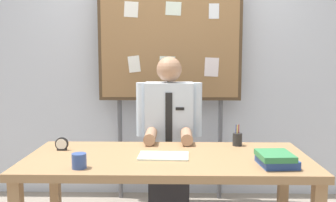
{
  "coord_description": "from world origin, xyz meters",
  "views": [
    {
      "loc": [
        0.05,
        -2.48,
        1.42
      ],
      "look_at": [
        0.0,
        0.2,
        1.09
      ],
      "focal_mm": 40.32,
      "sensor_mm": 36.0,
      "label": 1
    }
  ],
  "objects_px": {
    "book_stack": "(276,159)",
    "bulletin_board": "(170,40)",
    "pen_holder": "(237,139)",
    "coffee_mug": "(79,161)",
    "desk_clock": "(62,145)",
    "desk": "(167,167)",
    "person": "(169,145)",
    "open_notebook": "(164,156)"
  },
  "relations": [
    {
      "from": "desk",
      "to": "pen_holder",
      "type": "height_order",
      "value": "pen_holder"
    },
    {
      "from": "desk",
      "to": "open_notebook",
      "type": "relative_size",
      "value": 5.72
    },
    {
      "from": "book_stack",
      "to": "desk",
      "type": "bearing_deg",
      "value": 162.67
    },
    {
      "from": "book_stack",
      "to": "pen_holder",
      "type": "height_order",
      "value": "pen_holder"
    },
    {
      "from": "coffee_mug",
      "to": "open_notebook",
      "type": "bearing_deg",
      "value": 28.14
    },
    {
      "from": "desk_clock",
      "to": "coffee_mug",
      "type": "relative_size",
      "value": 1.02
    },
    {
      "from": "bulletin_board",
      "to": "coffee_mug",
      "type": "distance_m",
      "value": 1.68
    },
    {
      "from": "book_stack",
      "to": "pen_holder",
      "type": "bearing_deg",
      "value": 106.66
    },
    {
      "from": "bulletin_board",
      "to": "desk_clock",
      "type": "relative_size",
      "value": 23.42
    },
    {
      "from": "desk",
      "to": "coffee_mug",
      "type": "distance_m",
      "value": 0.61
    },
    {
      "from": "open_notebook",
      "to": "desk_clock",
      "type": "height_order",
      "value": "desk_clock"
    },
    {
      "from": "desk",
      "to": "person",
      "type": "bearing_deg",
      "value": 90.0
    },
    {
      "from": "desk",
      "to": "person",
      "type": "distance_m",
      "value": 0.65
    },
    {
      "from": "desk",
      "to": "person",
      "type": "relative_size",
      "value": 1.35
    },
    {
      "from": "book_stack",
      "to": "pen_holder",
      "type": "xyz_separation_m",
      "value": [
        -0.15,
        0.52,
        0.01
      ]
    },
    {
      "from": "bulletin_board",
      "to": "open_notebook",
      "type": "distance_m",
      "value": 1.39
    },
    {
      "from": "person",
      "to": "coffee_mug",
      "type": "distance_m",
      "value": 1.08
    },
    {
      "from": "book_stack",
      "to": "desk_clock",
      "type": "bearing_deg",
      "value": 166.19
    },
    {
      "from": "person",
      "to": "book_stack",
      "type": "xyz_separation_m",
      "value": [
        0.67,
        -0.86,
        0.13
      ]
    },
    {
      "from": "desk_clock",
      "to": "pen_holder",
      "type": "relative_size",
      "value": 0.58
    },
    {
      "from": "desk",
      "to": "pen_holder",
      "type": "xyz_separation_m",
      "value": [
        0.52,
        0.31,
        0.13
      ]
    },
    {
      "from": "pen_holder",
      "to": "coffee_mug",
      "type": "bearing_deg",
      "value": -150.42
    },
    {
      "from": "book_stack",
      "to": "person",
      "type": "bearing_deg",
      "value": 127.93
    },
    {
      "from": "desk_clock",
      "to": "pen_holder",
      "type": "xyz_separation_m",
      "value": [
        1.28,
        0.16,
        0.01
      ]
    },
    {
      "from": "desk",
      "to": "desk_clock",
      "type": "height_order",
      "value": "desk_clock"
    },
    {
      "from": "open_notebook",
      "to": "desk_clock",
      "type": "bearing_deg",
      "value": 167.55
    },
    {
      "from": "bulletin_board",
      "to": "desk",
      "type": "bearing_deg",
      "value": -90.0
    },
    {
      "from": "person",
      "to": "desk_clock",
      "type": "bearing_deg",
      "value": -146.02
    },
    {
      "from": "desk",
      "to": "pen_holder",
      "type": "bearing_deg",
      "value": 30.45
    },
    {
      "from": "person",
      "to": "coffee_mug",
      "type": "relative_size",
      "value": 15.44
    },
    {
      "from": "desk",
      "to": "open_notebook",
      "type": "distance_m",
      "value": 0.09
    },
    {
      "from": "book_stack",
      "to": "bulletin_board",
      "type": "bearing_deg",
      "value": 116.9
    },
    {
      "from": "person",
      "to": "pen_holder",
      "type": "bearing_deg",
      "value": -33.88
    },
    {
      "from": "book_stack",
      "to": "desk_clock",
      "type": "height_order",
      "value": "desk_clock"
    },
    {
      "from": "desk_clock",
      "to": "coffee_mug",
      "type": "distance_m",
      "value": 0.49
    },
    {
      "from": "person",
      "to": "open_notebook",
      "type": "bearing_deg",
      "value": -92.14
    },
    {
      "from": "desk_clock",
      "to": "open_notebook",
      "type": "bearing_deg",
      "value": -12.45
    },
    {
      "from": "desk",
      "to": "open_notebook",
      "type": "bearing_deg",
      "value": -141.49
    },
    {
      "from": "person",
      "to": "open_notebook",
      "type": "height_order",
      "value": "person"
    },
    {
      "from": "open_notebook",
      "to": "pen_holder",
      "type": "distance_m",
      "value": 0.64
    },
    {
      "from": "person",
      "to": "open_notebook",
      "type": "distance_m",
      "value": 0.68
    },
    {
      "from": "desk",
      "to": "person",
      "type": "height_order",
      "value": "person"
    }
  ]
}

